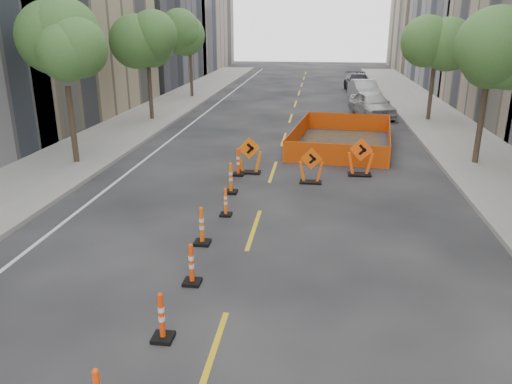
# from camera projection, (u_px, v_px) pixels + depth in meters

# --- Properties ---
(ground_plane) EXTENTS (140.00, 140.00, 0.00)m
(ground_plane) POSITION_uv_depth(u_px,v_px,m) (230.00, 301.00, 10.89)
(ground_plane) COLOR black
(sidewalk_left) EXTENTS (4.00, 90.00, 0.15)m
(sidewalk_left) POSITION_uv_depth(u_px,v_px,m) (85.00, 151.00, 23.20)
(sidewalk_left) COLOR gray
(sidewalk_left) RESTS_ON ground
(sidewalk_right) EXTENTS (4.00, 90.00, 0.15)m
(sidewalk_right) POSITION_uv_depth(u_px,v_px,m) (489.00, 164.00, 21.06)
(sidewalk_right) COLOR gray
(sidewalk_right) RESTS_ON ground
(bld_left_d) EXTENTS (12.00, 16.00, 14.00)m
(bld_left_d) POSITION_uv_depth(u_px,v_px,m) (125.00, 9.00, 47.46)
(bld_left_d) COLOR #4C4C51
(bld_left_d) RESTS_ON ground
(bld_right_e) EXTENTS (12.00, 14.00, 16.00)m
(bld_right_e) POSITION_uv_depth(u_px,v_px,m) (448.00, 3.00, 61.31)
(bld_right_e) COLOR tan
(bld_right_e) RESTS_ON ground
(tree_l_b) EXTENTS (2.80, 2.80, 5.95)m
(tree_l_b) POSITION_uv_depth(u_px,v_px,m) (64.00, 55.00, 19.82)
(tree_l_b) COLOR #382B1E
(tree_l_b) RESTS_ON ground
(tree_l_c) EXTENTS (2.80, 2.80, 5.95)m
(tree_l_c) POSITION_uv_depth(u_px,v_px,m) (147.00, 45.00, 29.21)
(tree_l_c) COLOR #382B1E
(tree_l_c) RESTS_ON ground
(tree_l_d) EXTENTS (2.80, 2.80, 5.95)m
(tree_l_d) POSITION_uv_depth(u_px,v_px,m) (190.00, 39.00, 38.60)
(tree_l_d) COLOR #382B1E
(tree_l_d) RESTS_ON ground
(tree_r_b) EXTENTS (2.80, 2.80, 5.95)m
(tree_r_b) POSITION_uv_depth(u_px,v_px,m) (490.00, 55.00, 19.70)
(tree_r_b) COLOR #382B1E
(tree_r_b) RESTS_ON ground
(tree_r_c) EXTENTS (2.80, 2.80, 5.95)m
(tree_r_c) POSITION_uv_depth(u_px,v_px,m) (436.00, 45.00, 29.09)
(tree_r_c) COLOR #382B1E
(tree_r_c) RESTS_ON ground
(channelizer_2) EXTENTS (0.40, 0.40, 1.02)m
(channelizer_2) POSITION_uv_depth(u_px,v_px,m) (162.00, 316.00, 9.39)
(channelizer_2) COLOR red
(channelizer_2) RESTS_ON ground
(channelizer_3) EXTENTS (0.40, 0.40, 1.02)m
(channelizer_3) POSITION_uv_depth(u_px,v_px,m) (191.00, 264.00, 11.43)
(channelizer_3) COLOR red
(channelizer_3) RESTS_ON ground
(channelizer_4) EXTENTS (0.43, 0.43, 1.09)m
(channelizer_4) POSITION_uv_depth(u_px,v_px,m) (202.00, 226.00, 13.49)
(channelizer_4) COLOR #D65109
(channelizer_4) RESTS_ON ground
(channelizer_5) EXTENTS (0.36, 0.36, 0.92)m
(channelizer_5) POSITION_uv_depth(u_px,v_px,m) (226.00, 202.00, 15.53)
(channelizer_5) COLOR #FF510A
(channelizer_5) RESTS_ON ground
(channelizer_6) EXTENTS (0.45, 0.45, 1.13)m
(channelizer_6) POSITION_uv_depth(u_px,v_px,m) (231.00, 178.00, 17.56)
(channelizer_6) COLOR #E75B09
(channelizer_6) RESTS_ON ground
(channelizer_7) EXTENTS (0.43, 0.43, 1.10)m
(channelizer_7) POSITION_uv_depth(u_px,v_px,m) (238.00, 162.00, 19.62)
(channelizer_7) COLOR #F23D0A
(channelizer_7) RESTS_ON ground
(chevron_sign_left) EXTENTS (1.14, 0.94, 1.48)m
(chevron_sign_left) POSITION_uv_depth(u_px,v_px,m) (249.00, 155.00, 19.86)
(chevron_sign_left) COLOR orange
(chevron_sign_left) RESTS_ON ground
(chevron_sign_center) EXTENTS (0.96, 0.64, 1.37)m
(chevron_sign_center) POSITION_uv_depth(u_px,v_px,m) (311.00, 166.00, 18.64)
(chevron_sign_center) COLOR #DF5009
(chevron_sign_center) RESTS_ON ground
(chevron_sign_right) EXTENTS (1.11, 0.79, 1.51)m
(chevron_sign_right) POSITION_uv_depth(u_px,v_px,m) (361.00, 157.00, 19.55)
(chevron_sign_right) COLOR #FF4E0A
(chevron_sign_right) RESTS_ON ground
(safety_fence) EXTENTS (5.31, 8.04, 0.95)m
(safety_fence) POSITION_uv_depth(u_px,v_px,m) (342.00, 136.00, 24.47)
(safety_fence) COLOR #DA470B
(safety_fence) RESTS_ON ground
(parked_car_near) EXTENTS (3.09, 5.08, 1.62)m
(parked_car_near) POSITION_uv_depth(u_px,v_px,m) (372.00, 104.00, 31.77)
(parked_car_near) COLOR #B6B6B8
(parked_car_near) RESTS_ON ground
(parked_car_mid) EXTENTS (2.36, 5.04, 1.60)m
(parked_car_mid) POSITION_uv_depth(u_px,v_px,m) (364.00, 91.00, 38.11)
(parked_car_mid) COLOR #9A9CA0
(parked_car_mid) RESTS_ON ground
(parked_car_far) EXTENTS (2.43, 5.36, 1.52)m
(parked_car_far) POSITION_uv_depth(u_px,v_px,m) (358.00, 83.00, 43.58)
(parked_car_far) COLOR black
(parked_car_far) RESTS_ON ground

